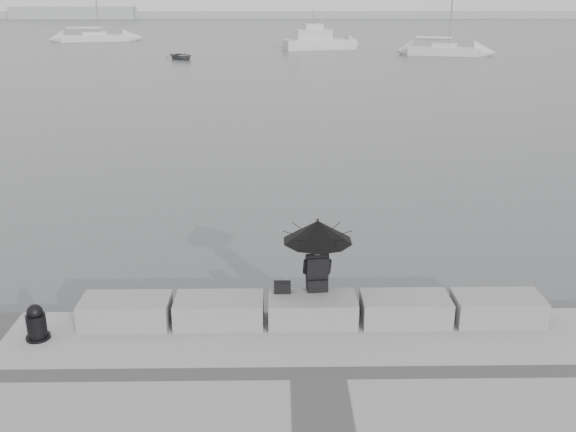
{
  "coord_description": "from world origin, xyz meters",
  "views": [
    {
      "loc": [
        -0.61,
        -10.91,
        6.24
      ],
      "look_at": [
        -0.39,
        3.0,
        1.36
      ],
      "focal_mm": 40.0,
      "sensor_mm": 36.0,
      "label": 1
    }
  ],
  "objects_px": {
    "sailboat_left": "(95,37)",
    "seated_person": "(318,238)",
    "mooring_bollard": "(37,325)",
    "motor_cruiser": "(320,41)",
    "dinghy": "(182,56)",
    "sailboat_right": "(444,50)"
  },
  "relations": [
    {
      "from": "mooring_bollard",
      "to": "sailboat_right",
      "type": "relative_size",
      "value": 0.05
    },
    {
      "from": "mooring_bollard",
      "to": "sailboat_right",
      "type": "bearing_deg",
      "value": 69.72
    },
    {
      "from": "seated_person",
      "to": "sailboat_right",
      "type": "xyz_separation_m",
      "value": [
        16.55,
        57.23,
        -1.5
      ]
    },
    {
      "from": "sailboat_left",
      "to": "seated_person",
      "type": "bearing_deg",
      "value": -87.28
    },
    {
      "from": "mooring_bollard",
      "to": "sailboat_right",
      "type": "xyz_separation_m",
      "value": [
        21.47,
        58.11,
        -0.25
      ]
    },
    {
      "from": "seated_person",
      "to": "mooring_bollard",
      "type": "height_order",
      "value": "seated_person"
    },
    {
      "from": "seated_person",
      "to": "sailboat_right",
      "type": "height_order",
      "value": "sailboat_right"
    },
    {
      "from": "sailboat_right",
      "to": "motor_cruiser",
      "type": "relative_size",
      "value": 1.52
    },
    {
      "from": "mooring_bollard",
      "to": "dinghy",
      "type": "bearing_deg",
      "value": 95.41
    },
    {
      "from": "seated_person",
      "to": "motor_cruiser",
      "type": "distance_m",
      "value": 64.79
    },
    {
      "from": "mooring_bollard",
      "to": "seated_person",
      "type": "bearing_deg",
      "value": 10.13
    },
    {
      "from": "mooring_bollard",
      "to": "sailboat_right",
      "type": "height_order",
      "value": "sailboat_right"
    },
    {
      "from": "mooring_bollard",
      "to": "sailboat_left",
      "type": "xyz_separation_m",
      "value": [
        -19.99,
        78.52,
        -0.27
      ]
    },
    {
      "from": "sailboat_left",
      "to": "sailboat_right",
      "type": "distance_m",
      "value": 46.21
    },
    {
      "from": "sailboat_left",
      "to": "motor_cruiser",
      "type": "height_order",
      "value": "sailboat_left"
    },
    {
      "from": "mooring_bollard",
      "to": "dinghy",
      "type": "relative_size",
      "value": 0.19
    },
    {
      "from": "sailboat_right",
      "to": "motor_cruiser",
      "type": "height_order",
      "value": "sailboat_right"
    },
    {
      "from": "seated_person",
      "to": "sailboat_left",
      "type": "distance_m",
      "value": 81.55
    },
    {
      "from": "seated_person",
      "to": "mooring_bollard",
      "type": "distance_m",
      "value": 5.15
    },
    {
      "from": "mooring_bollard",
      "to": "motor_cruiser",
      "type": "xyz_separation_m",
      "value": [
        9.02,
        65.53,
        0.12
      ]
    },
    {
      "from": "seated_person",
      "to": "dinghy",
      "type": "distance_m",
      "value": 54.35
    },
    {
      "from": "seated_person",
      "to": "dinghy",
      "type": "xyz_separation_m",
      "value": [
        -10.06,
        53.38,
        -1.73
      ]
    }
  ]
}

